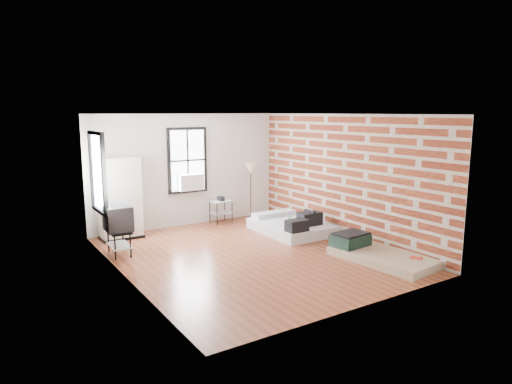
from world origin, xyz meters
TOP-DOWN VIEW (x-y plane):
  - ground at (0.00, 0.00)m, footprint 6.00×6.00m
  - room_shell at (0.23, 0.36)m, footprint 5.02×6.02m
  - mattress_main at (1.74, 0.94)m, footprint 1.41×1.90m
  - mattress_bare at (1.91, -1.55)m, footprint 1.24×2.08m
  - wardrobe at (-1.82, 2.65)m, footprint 0.94×0.55m
  - side_table at (0.80, 2.72)m, footprint 0.55×0.45m
  - floor_lamp at (1.67, 2.65)m, footprint 0.33×0.33m
  - tv_stand at (-2.21, 1.43)m, footprint 0.53×0.73m

SIDE VIEW (x-z plane):
  - ground at x=0.00m, z-range 0.00..0.00m
  - mattress_bare at x=1.91m, z-range -0.09..0.34m
  - mattress_main at x=1.74m, z-range -0.14..0.47m
  - side_table at x=0.80m, z-range 0.12..0.81m
  - tv_stand at x=-2.21m, z-range 0.22..1.22m
  - wardrobe at x=-1.82m, z-range 0.00..1.83m
  - floor_lamp at x=1.67m, z-range 0.53..2.06m
  - room_shell at x=0.23m, z-range 0.33..3.14m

